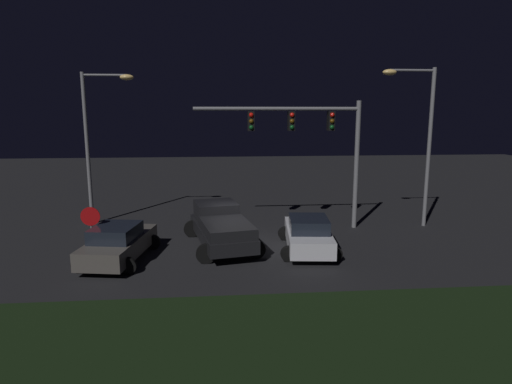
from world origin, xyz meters
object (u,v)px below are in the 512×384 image
object	(u,v)px
pickup_truck	(220,224)
car_sedan_far	(308,234)
street_lamp_right	(420,128)
stop_sign	(91,223)
car_sedan	(118,243)
traffic_signal_gantry	(310,133)
street_lamp_left	(97,130)

from	to	relation	value
pickup_truck	car_sedan_far	world-z (taller)	pickup_truck
pickup_truck	street_lamp_right	size ratio (longest dim) A/B	0.70
car_sedan_far	stop_sign	world-z (taller)	stop_sign
pickup_truck	car_sedan	distance (m)	4.45
car_sedan_far	pickup_truck	bearing A→B (deg)	80.96
car_sedan	traffic_signal_gantry	bearing A→B (deg)	-54.51
pickup_truck	car_sedan_far	xyz separation A→B (m)	(3.77, -1.01, -0.26)
street_lamp_left	street_lamp_right	distance (m)	16.67
traffic_signal_gantry	street_lamp_right	world-z (taller)	street_lamp_right
car_sedan	street_lamp_right	size ratio (longest dim) A/B	0.57
car_sedan_far	street_lamp_right	distance (m)	8.59
traffic_signal_gantry	street_lamp_left	bearing A→B (deg)	169.57
pickup_truck	stop_sign	bearing A→B (deg)	95.65
pickup_truck	street_lamp_right	world-z (taller)	street_lamp_right
pickup_truck	car_sedan_far	distance (m)	3.91
pickup_truck	traffic_signal_gantry	size ratio (longest dim) A/B	0.68
car_sedan_far	traffic_signal_gantry	bearing A→B (deg)	-5.94
pickup_truck	car_sedan	xyz separation A→B (m)	(-4.12, -1.64, -0.26)
traffic_signal_gantry	stop_sign	world-z (taller)	traffic_signal_gantry
car_sedan	stop_sign	world-z (taller)	stop_sign
traffic_signal_gantry	stop_sign	size ratio (longest dim) A/B	3.73
car_sedan_far	stop_sign	bearing A→B (deg)	99.56
street_lamp_left	traffic_signal_gantry	bearing A→B (deg)	-10.43
pickup_truck	street_lamp_left	bearing A→B (deg)	42.94
stop_sign	car_sedan_far	bearing A→B (deg)	3.59
street_lamp_left	street_lamp_right	xyz separation A→B (m)	(16.55, -1.96, 0.11)
stop_sign	street_lamp_left	bearing A→B (deg)	100.88
street_lamp_right	stop_sign	size ratio (longest dim) A/B	3.64
car_sedan	street_lamp_left	world-z (taller)	street_lamp_left
traffic_signal_gantry	street_lamp_left	distance (m)	11.05
street_lamp_left	stop_sign	size ratio (longest dim) A/B	3.56
pickup_truck	street_lamp_left	size ratio (longest dim) A/B	0.72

